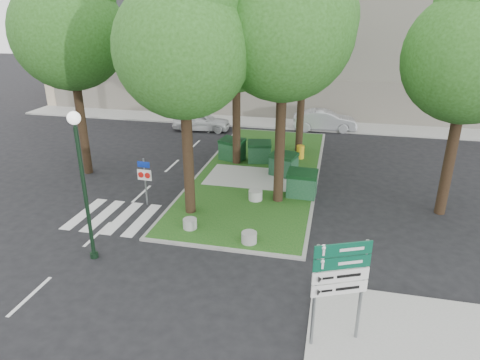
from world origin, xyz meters
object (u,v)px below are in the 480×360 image
(bollard_left, at_px, (190,224))
(bollard_mid, at_px, (255,195))
(tree_median_mid, at_px, (238,35))
(tree_median_far, at_px, (308,7))
(tree_median_near_right, at_px, (287,16))
(dumpster_a, at_px, (232,149))
(tree_street_right, at_px, (474,45))
(bollard_right, at_px, (249,237))
(dumpster_d, at_px, (302,184))
(traffic_sign_pole, at_px, (145,176))
(litter_bin, at_px, (300,152))
(car_white, at_px, (201,121))
(car_silver, at_px, (325,120))
(tree_median_near_left, at_px, (185,36))
(directional_sign, at_px, (340,278))
(dumpster_b, at_px, (259,152))
(street_lamp, at_px, (82,170))
(dumpster_c, at_px, (284,164))
(tree_street_left, at_px, (70,22))

(bollard_left, bearing_deg, bollard_mid, 58.03)
(tree_median_mid, bearing_deg, tree_median_far, 43.15)
(tree_median_near_right, distance_m, dumpster_a, 9.42)
(tree_street_right, height_order, bollard_right, tree_street_right)
(tree_median_mid, height_order, dumpster_d, tree_median_mid)
(tree_street_right, height_order, traffic_sign_pole, tree_street_right)
(tree_median_far, height_order, litter_bin, tree_median_far)
(litter_bin, height_order, traffic_sign_pole, traffic_sign_pole)
(car_white, bearing_deg, car_silver, -82.86)
(tree_median_near_left, relative_size, directional_sign, 3.56)
(tree_street_right, xyz_separation_m, dumpster_d, (-6.09, 0.14, -6.26))
(bollard_mid, height_order, car_white, car_white)
(dumpster_b, relative_size, street_lamp, 0.28)
(tree_median_near_right, distance_m, bollard_right, 8.69)
(dumpster_c, distance_m, bollard_left, 7.21)
(traffic_sign_pole, xyz_separation_m, car_white, (-1.42, 12.58, -0.73))
(bollard_mid, relative_size, car_white, 0.15)
(bollard_left, height_order, directional_sign, directional_sign)
(bollard_mid, bearing_deg, traffic_sign_pole, -163.61)
(bollard_right, bearing_deg, tree_street_left, 150.69)
(tree_street_right, height_order, car_silver, tree_street_right)
(tree_street_right, distance_m, street_lamp, 14.88)
(dumpster_d, xyz_separation_m, litter_bin, (-0.57, 5.36, -0.22))
(dumpster_c, height_order, traffic_sign_pole, traffic_sign_pole)
(traffic_sign_pole, bearing_deg, dumpster_c, 43.85)
(car_white, relative_size, car_silver, 0.91)
(tree_street_left, bearing_deg, street_lamp, -58.41)
(car_white, bearing_deg, tree_street_left, 155.04)
(tree_street_right, height_order, dumpster_c, tree_street_right)
(tree_median_far, height_order, bollard_right, tree_median_far)
(dumpster_d, bearing_deg, traffic_sign_pole, -158.24)
(tree_street_left, relative_size, bollard_left, 19.83)
(bollard_mid, bearing_deg, tree_median_near_left, -143.98)
(traffic_sign_pole, bearing_deg, car_silver, 66.86)
(tree_median_far, distance_m, car_silver, 9.40)
(dumpster_d, height_order, bollard_right, dumpster_d)
(bollard_left, height_order, bollard_right, bollard_right)
(tree_street_left, bearing_deg, bollard_left, -34.07)
(car_white, bearing_deg, directional_sign, -159.00)
(directional_sign, relative_size, car_white, 0.73)
(tree_median_mid, bearing_deg, bollard_mid, -68.13)
(tree_median_near_left, distance_m, bollard_left, 7.17)
(tree_street_left, distance_m, traffic_sign_pole, 8.41)
(tree_median_mid, relative_size, dumpster_d, 7.09)
(tree_median_near_left, bearing_deg, directional_sign, -46.83)
(bollard_mid, height_order, street_lamp, street_lamp)
(tree_median_mid, xyz_separation_m, bollard_left, (-0.12, -7.99, -6.66))
(tree_median_near_left, xyz_separation_m, tree_median_far, (3.70, 9.50, 1.00))
(dumpster_a, height_order, dumpster_b, dumpster_a)
(tree_median_far, relative_size, dumpster_b, 8.13)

